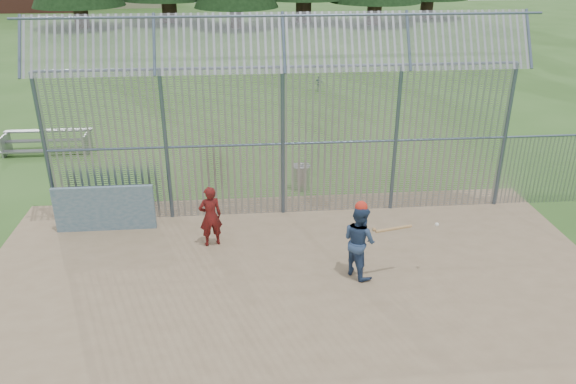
{
  "coord_description": "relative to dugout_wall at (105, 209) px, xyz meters",
  "views": [
    {
      "loc": [
        -1.1,
        -10.27,
        6.86
      ],
      "look_at": [
        0.0,
        2.0,
        1.3
      ],
      "focal_mm": 35.0,
      "sensor_mm": 36.0,
      "label": 1
    }
  ],
  "objects": [
    {
      "name": "backstop_fence",
      "position": [
        6.41,
        0.53,
        1.74
      ],
      "size": [
        20.09,
        0.81,
        5.3
      ],
      "color": "#47566B",
      "rests_on": "ground"
    },
    {
      "name": "trash_can",
      "position": [
        5.27,
        2.19,
        -0.24
      ],
      "size": [
        0.56,
        0.56,
        0.82
      ],
      "color": "gray",
      "rests_on": "ground"
    },
    {
      "name": "dugout_wall",
      "position": [
        0.0,
        0.0,
        0.0
      ],
      "size": [
        2.5,
        0.12,
        1.2
      ],
      "primitive_type": "cube",
      "color": "#38566B",
      "rests_on": "dirt_infield"
    },
    {
      "name": "dirt_infield",
      "position": [
        4.6,
        -3.4,
        -0.61
      ],
      "size": [
        14.0,
        10.0,
        0.02
      ],
      "primitive_type": "cube",
      "color": "#756047",
      "rests_on": "ground"
    },
    {
      "name": "bleacher",
      "position": [
        -3.23,
        6.08,
        -0.21
      ],
      "size": [
        3.0,
        0.95,
        0.72
      ],
      "color": "gray",
      "rests_on": "ground"
    },
    {
      "name": "batting_gear",
      "position": [
        6.17,
        -2.68,
        0.96
      ],
      "size": [
        1.84,
        0.41,
        0.65
      ],
      "color": "red",
      "rests_on": "ground"
    },
    {
      "name": "batter",
      "position": [
        6.0,
        -2.65,
        0.24
      ],
      "size": [
        0.96,
        1.02,
        1.68
      ],
      "primitive_type": "imported",
      "rotation": [
        0.0,
        0.0,
        2.09
      ],
      "color": "navy",
      "rests_on": "dirt_infield"
    },
    {
      "name": "onlooker",
      "position": [
        2.72,
        -1.01,
        0.17
      ],
      "size": [
        0.64,
        0.5,
        1.54
      ],
      "primitive_type": "imported",
      "rotation": [
        0.0,
        0.0,
        3.41
      ],
      "color": "maroon",
      "rests_on": "dirt_infield"
    },
    {
      "name": "ground",
      "position": [
        4.6,
        -2.9,
        -0.62
      ],
      "size": [
        120.0,
        120.0,
        0.0
      ],
      "primitive_type": "plane",
      "color": "#2D511E",
      "rests_on": "ground"
    },
    {
      "name": "bg_kid_seated",
      "position": [
        7.47,
        13.9,
        -0.23
      ],
      "size": [
        0.47,
        0.45,
        0.78
      ],
      "primitive_type": "imported",
      "rotation": [
        0.0,
        0.0,
        2.41
      ],
      "color": "slate",
      "rests_on": "ground"
    }
  ]
}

